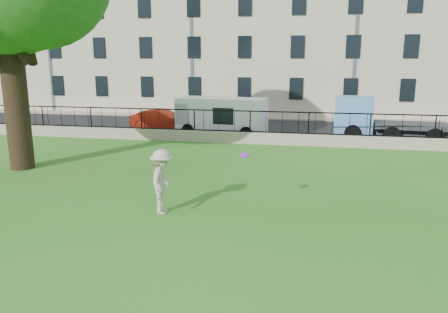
% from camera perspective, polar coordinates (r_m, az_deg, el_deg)
% --- Properties ---
extents(ground, '(120.00, 120.00, 0.00)m').
position_cam_1_polar(ground, '(11.67, -4.93, -9.28)').
color(ground, '#256F1A').
rests_on(ground, ground).
extents(retaining_wall, '(50.00, 0.40, 0.60)m').
position_cam_1_polar(retaining_wall, '(22.95, 3.40, 2.46)').
color(retaining_wall, gray).
rests_on(retaining_wall, ground).
extents(iron_railing, '(50.00, 0.05, 1.13)m').
position_cam_1_polar(iron_railing, '(22.82, 3.43, 4.57)').
color(iron_railing, black).
rests_on(iron_railing, retaining_wall).
extents(street, '(60.00, 9.00, 0.01)m').
position_cam_1_polar(street, '(27.60, 4.75, 3.55)').
color(street, black).
rests_on(street, ground).
extents(sidewalk, '(60.00, 1.40, 0.12)m').
position_cam_1_polar(sidewalk, '(32.71, 5.81, 5.05)').
color(sidewalk, gray).
rests_on(sidewalk, ground).
extents(building_row, '(56.40, 10.40, 13.80)m').
position_cam_1_polar(building_row, '(38.16, 6.92, 16.41)').
color(building_row, '#C0B399').
rests_on(building_row, ground).
extents(man, '(0.80, 1.27, 1.88)m').
position_cam_1_polar(man, '(12.54, -8.06, -3.26)').
color(man, '#BEB19A').
rests_on(man, ground).
extents(frisbee, '(0.35, 0.34, 0.12)m').
position_cam_1_polar(frisbee, '(12.27, 2.68, 0.18)').
color(frisbee, purple).
extents(red_sedan, '(3.98, 1.76, 1.27)m').
position_cam_1_polar(red_sedan, '(27.60, -8.15, 4.78)').
color(red_sedan, '#A72414').
rests_on(red_sedan, street).
extents(white_van, '(5.28, 2.54, 2.14)m').
position_cam_1_polar(white_van, '(25.51, -0.30, 5.26)').
color(white_van, white).
rests_on(white_van, street).
extents(blue_truck, '(5.70, 2.47, 2.32)m').
position_cam_1_polar(blue_truck, '(25.32, 20.59, 4.61)').
color(blue_truck, '#5D94DA').
rests_on(blue_truck, street).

